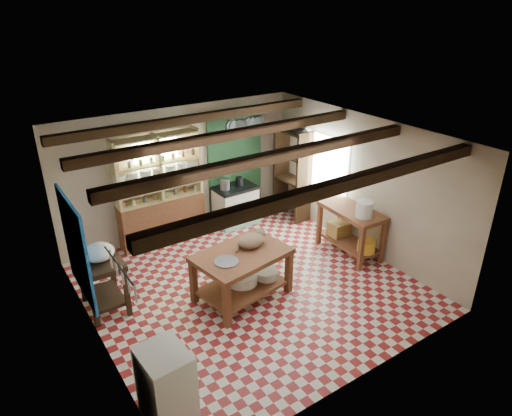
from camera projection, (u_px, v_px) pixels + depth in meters
floor at (250, 286)px, 7.76m from camera, size 5.00×5.00×0.02m
ceiling at (249, 137)px, 6.66m from camera, size 5.00×5.00×0.02m
wall_back at (181, 171)px, 9.09m from camera, size 5.00×0.04×2.60m
wall_front at (366, 295)px, 5.33m from camera, size 5.00×0.04×2.60m
wall_left at (89, 264)px, 5.94m from camera, size 0.04×5.00×2.60m
wall_right at (362, 184)px, 8.47m from camera, size 0.04×5.00×2.60m
ceiling_beams at (249, 145)px, 6.71m from camera, size 5.00×3.80×0.15m
blue_wall_patch at (76, 248)px, 6.72m from camera, size 0.04×1.40×1.60m
green_wall_patch at (235, 163)px, 9.72m from camera, size 1.30×0.04×2.30m
window_back at (156, 157)px, 8.65m from camera, size 0.90×0.02×0.80m
window_right at (325, 164)px, 9.17m from camera, size 0.02×1.30×1.20m
utensil_rail at (119, 274)px, 4.87m from camera, size 0.06×0.90×0.28m
pot_rack at (245, 124)px, 9.01m from camera, size 0.86×0.12×0.36m
shelving_unit at (160, 190)px, 8.75m from camera, size 1.70×0.34×2.20m
tall_rack at (292, 173)px, 9.84m from camera, size 0.40×0.86×2.00m
work_table at (242, 275)px, 7.32m from camera, size 1.58×1.18×0.82m
stove at (236, 205)px, 9.72m from camera, size 0.89×0.61×0.85m
prep_table at (103, 284)px, 7.04m from camera, size 0.62×0.89×0.89m
white_cabinet at (166, 384)px, 5.20m from camera, size 0.54×0.64×0.92m
right_counter at (350, 231)px, 8.57m from camera, size 0.70×1.31×0.92m
cat at (251, 241)px, 7.28m from camera, size 0.56×0.49×0.21m
steel_tray at (226, 262)px, 6.89m from camera, size 0.43×0.43×0.02m
basin_large at (242, 278)px, 7.42m from camera, size 0.56×0.56×0.17m
basin_small at (266, 274)px, 7.58m from camera, size 0.44×0.44×0.14m
kettle_left at (225, 184)px, 9.36m from camera, size 0.21×0.21×0.23m
kettle_right at (239, 181)px, 9.55m from camera, size 0.16×0.16×0.19m
enamel_bowl at (98, 252)px, 6.80m from camera, size 0.50×0.50×0.24m
white_bucket at (364, 209)px, 8.02m from camera, size 0.31×0.31×0.29m
wicker_basket at (339, 229)px, 8.84m from camera, size 0.40×0.33×0.27m
yellow_tub at (366, 246)px, 8.27m from camera, size 0.33×0.33×0.23m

